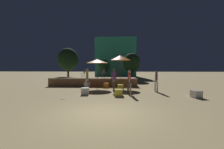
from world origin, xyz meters
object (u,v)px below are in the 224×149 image
(person_3, at_px, (87,78))
(background_tree_2, at_px, (68,59))
(cube_seat_1, at_px, (196,94))
(cube_seat_2, at_px, (85,91))
(patio_umbrella_1, at_px, (97,61))
(person_1, at_px, (114,79))
(frisbee_disc, at_px, (63,99))
(person_0, at_px, (156,81))
(background_tree_1, at_px, (104,66))
(bistro_chair_1, at_px, (103,73))
(patio_umbrella_0, at_px, (120,58))
(cube_seat_4, at_px, (87,85))
(cube_seat_5, at_px, (121,87))
(bistro_chair_0, at_px, (84,72))
(background_tree_0, at_px, (132,63))
(person_2, at_px, (129,81))
(cube_seat_3, at_px, (106,85))
(cube_seat_0, at_px, (119,93))

(person_3, bearing_deg, background_tree_2, -72.56)
(cube_seat_1, xyz_separation_m, cube_seat_2, (-7.55, 0.79, 0.00))
(patio_umbrella_1, xyz_separation_m, person_1, (1.75, -2.59, -1.56))
(frisbee_disc, bearing_deg, person_0, 25.11)
(person_3, height_order, background_tree_1, background_tree_1)
(cube_seat_2, height_order, person_3, person_3)
(person_3, bearing_deg, person_1, 153.95)
(bistro_chair_1, relative_size, background_tree_1, 0.27)
(patio_umbrella_0, relative_size, cube_seat_2, 5.29)
(patio_umbrella_0, distance_m, background_tree_2, 10.04)
(person_1, relative_size, frisbee_disc, 6.65)
(cube_seat_4, distance_m, cube_seat_5, 3.62)
(cube_seat_4, bearing_deg, person_3, -77.32)
(background_tree_2, bearing_deg, cube_seat_4, -57.00)
(person_1, height_order, frisbee_disc, person_1)
(bistro_chair_0, relative_size, background_tree_1, 0.27)
(person_1, xyz_separation_m, bistro_chair_0, (-3.60, 4.47, 0.38))
(frisbee_disc, bearing_deg, background_tree_2, 108.09)
(background_tree_0, height_order, background_tree_2, background_tree_2)
(person_2, bearing_deg, bistro_chair_0, -45.50)
(cube_seat_5, relative_size, background_tree_1, 0.16)
(frisbee_disc, bearing_deg, background_tree_1, 88.03)
(cube_seat_3, bearing_deg, person_0, -28.97)
(cube_seat_3, bearing_deg, cube_seat_5, -31.51)
(cube_seat_4, height_order, cube_seat_5, cube_seat_4)
(cube_seat_2, xyz_separation_m, person_0, (5.48, 1.39, 0.67))
(cube_seat_0, distance_m, cube_seat_4, 5.69)
(cube_seat_0, height_order, background_tree_0, background_tree_0)
(background_tree_1, bearing_deg, person_0, -68.96)
(person_3, height_order, bistro_chair_1, person_3)
(patio_umbrella_1, height_order, person_2, patio_umbrella_1)
(cube_seat_2, bearing_deg, cube_seat_4, 100.59)
(person_2, bearing_deg, cube_seat_2, 7.69)
(person_3, bearing_deg, cube_seat_5, -173.84)
(cube_seat_1, bearing_deg, person_2, 167.09)
(patio_umbrella_0, xyz_separation_m, cube_seat_2, (-2.57, -4.39, -2.70))
(background_tree_1, bearing_deg, background_tree_2, -129.02)
(person_1, bearing_deg, person_0, -100.42)
(cube_seat_1, xyz_separation_m, frisbee_disc, (-8.58, -0.87, -0.22))
(person_0, xyz_separation_m, person_2, (-2.24, -1.19, 0.05))
(cube_seat_0, xyz_separation_m, frisbee_disc, (-3.51, -1.17, -0.21))
(cube_seat_5, height_order, bistro_chair_0, bistro_chair_0)
(cube_seat_4, height_order, bistro_chair_1, bistro_chair_1)
(cube_seat_1, bearing_deg, frisbee_disc, -174.19)
(person_1, height_order, person_3, person_3)
(cube_seat_3, distance_m, person_0, 4.92)
(background_tree_0, distance_m, background_tree_2, 9.46)
(cube_seat_2, distance_m, bistro_chair_0, 6.16)
(cube_seat_1, bearing_deg, person_0, 133.56)
(cube_seat_0, xyz_separation_m, person_2, (0.76, 0.69, 0.74))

